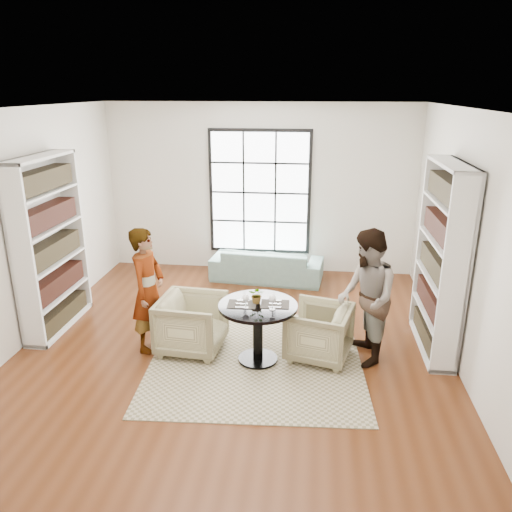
# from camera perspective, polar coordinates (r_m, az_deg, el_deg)

# --- Properties ---
(ground) EXTENTS (6.00, 6.00, 0.00)m
(ground) POSITION_cam_1_polar(r_m,az_deg,el_deg) (6.67, -2.47, -10.22)
(ground) COLOR #562B14
(room_shell) EXTENTS (6.00, 6.01, 6.00)m
(room_shell) POSITION_cam_1_polar(r_m,az_deg,el_deg) (6.67, -1.88, 1.54)
(room_shell) COLOR silver
(room_shell) RESTS_ON ground
(rug) EXTENTS (2.74, 2.74, 0.01)m
(rug) POSITION_cam_1_polar(r_m,az_deg,el_deg) (6.37, 0.01, -11.64)
(rug) COLOR tan
(rug) RESTS_ON ground
(pedestal_table) EXTENTS (0.95, 0.95, 0.76)m
(pedestal_table) POSITION_cam_1_polar(r_m,az_deg,el_deg) (6.08, 0.22, -7.37)
(pedestal_table) COLOR black
(pedestal_table) RESTS_ON ground
(sofa) EXTENTS (1.99, 0.94, 0.56)m
(sofa) POSITION_cam_1_polar(r_m,az_deg,el_deg) (8.76, 1.25, -0.94)
(sofa) COLOR gray
(sofa) RESTS_ON ground
(armchair_left) EXTENTS (0.87, 0.85, 0.73)m
(armchair_left) POSITION_cam_1_polar(r_m,az_deg,el_deg) (6.47, -7.32, -7.69)
(armchair_left) COLOR tan
(armchair_left) RESTS_ON ground
(armchair_right) EXTENTS (0.92, 0.90, 0.69)m
(armchair_right) POSITION_cam_1_polar(r_m,az_deg,el_deg) (6.31, 7.17, -8.64)
(armchair_right) COLOR tan
(armchair_right) RESTS_ON ground
(person_left) EXTENTS (0.47, 0.64, 1.61)m
(person_left) POSITION_cam_1_polar(r_m,az_deg,el_deg) (6.44, -12.25, -3.81)
(person_left) COLOR gray
(person_left) RESTS_ON ground
(person_right) EXTENTS (0.75, 0.90, 1.67)m
(person_right) POSITION_cam_1_polar(r_m,az_deg,el_deg) (6.13, 12.52, -4.68)
(person_right) COLOR gray
(person_right) RESTS_ON ground
(placemat_left) EXTENTS (0.35, 0.27, 0.01)m
(placemat_left) POSITION_cam_1_polar(r_m,az_deg,el_deg) (6.00, -1.61, -5.53)
(placemat_left) COLOR #282623
(placemat_left) RESTS_ON pedestal_table
(placemat_right) EXTENTS (0.35, 0.27, 0.01)m
(placemat_right) POSITION_cam_1_polar(r_m,az_deg,el_deg) (6.00, 2.20, -5.52)
(placemat_right) COLOR #282623
(placemat_right) RESTS_ON pedestal_table
(cutlery_left) EXTENTS (0.15, 0.22, 0.01)m
(cutlery_left) POSITION_cam_1_polar(r_m,az_deg,el_deg) (6.00, -1.62, -5.46)
(cutlery_left) COLOR silver
(cutlery_left) RESTS_ON placemat_left
(cutlery_right) EXTENTS (0.15, 0.22, 0.01)m
(cutlery_right) POSITION_cam_1_polar(r_m,az_deg,el_deg) (6.00, 2.20, -5.46)
(cutlery_right) COLOR silver
(cutlery_right) RESTS_ON placemat_right
(wine_glass_left) EXTENTS (0.08, 0.08, 0.17)m
(wine_glass_left) POSITION_cam_1_polar(r_m,az_deg,el_deg) (5.86, -1.18, -4.86)
(wine_glass_left) COLOR silver
(wine_glass_left) RESTS_ON pedestal_table
(wine_glass_right) EXTENTS (0.09, 0.09, 0.19)m
(wine_glass_right) POSITION_cam_1_polar(r_m,az_deg,el_deg) (5.81, 1.89, -4.94)
(wine_glass_right) COLOR silver
(wine_glass_right) RESTS_ON pedestal_table
(flower_centerpiece) EXTENTS (0.21, 0.19, 0.21)m
(flower_centerpiece) POSITION_cam_1_polar(r_m,az_deg,el_deg) (6.00, 0.14, -4.47)
(flower_centerpiece) COLOR gray
(flower_centerpiece) RESTS_ON pedestal_table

